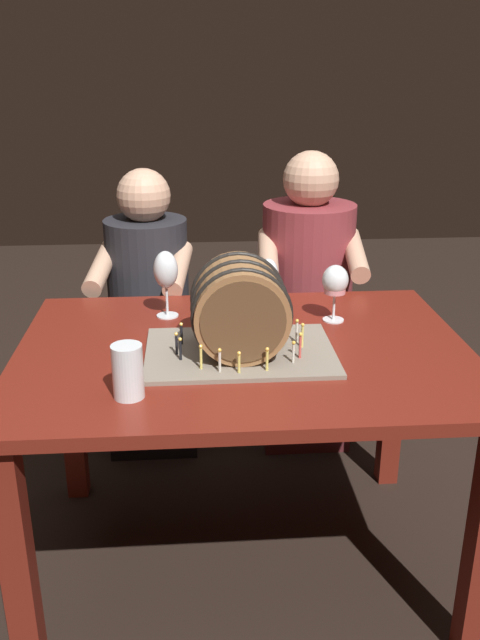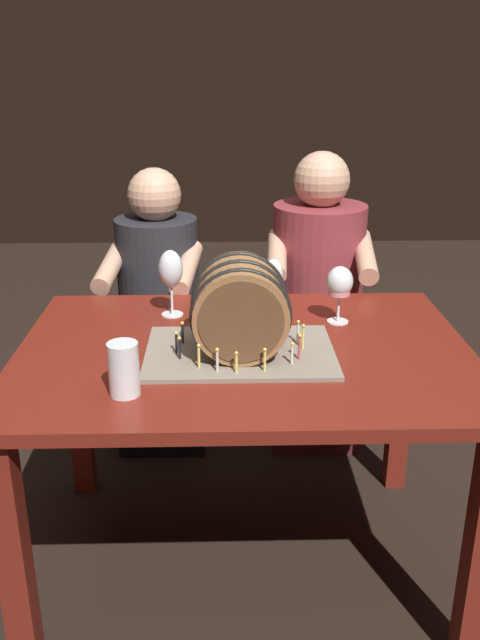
# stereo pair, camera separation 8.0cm
# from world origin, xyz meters

# --- Properties ---
(ground_plane) EXTENTS (8.00, 8.00, 0.00)m
(ground_plane) POSITION_xyz_m (0.00, 0.00, 0.00)
(ground_plane) COLOR black
(dining_table) EXTENTS (1.26, 0.92, 0.73)m
(dining_table) POSITION_xyz_m (0.00, 0.00, 0.62)
(dining_table) COLOR maroon
(dining_table) RESTS_ON ground
(barrel_cake) EXTENTS (0.51, 0.36, 0.27)m
(barrel_cake) POSITION_xyz_m (-0.01, -0.05, 0.85)
(barrel_cake) COLOR gray
(barrel_cake) RESTS_ON dining_table
(wine_glass_empty) EXTENTS (0.08, 0.08, 0.21)m
(wine_glass_empty) POSITION_xyz_m (-0.22, 0.26, 0.88)
(wine_glass_empty) COLOR white
(wine_glass_empty) RESTS_ON dining_table
(wine_glass_red) EXTENTS (0.08, 0.08, 0.18)m
(wine_glass_red) POSITION_xyz_m (-0.01, 0.30, 0.86)
(wine_glass_red) COLOR white
(wine_glass_red) RESTS_ON dining_table
(wine_glass_white) EXTENTS (0.06, 0.06, 0.18)m
(wine_glass_white) POSITION_xyz_m (0.10, 0.27, 0.85)
(wine_glass_white) COLOR white
(wine_glass_white) RESTS_ON dining_table
(wine_glass_rose) EXTENTS (0.08, 0.08, 0.18)m
(wine_glass_rose) POSITION_xyz_m (0.29, 0.19, 0.86)
(wine_glass_rose) COLOR white
(wine_glass_rose) RESTS_ON dining_table
(beer_pint) EXTENTS (0.07, 0.07, 0.13)m
(beer_pint) POSITION_xyz_m (-0.30, -0.27, 0.79)
(beer_pint) COLOR white
(beer_pint) RESTS_ON dining_table
(person_seated_left) EXTENTS (0.39, 0.48, 1.12)m
(person_seated_left) POSITION_xyz_m (-0.31, 0.75, 0.50)
(person_seated_left) COLOR black
(person_seated_left) RESTS_ON ground
(person_seated_right) EXTENTS (0.41, 0.49, 1.18)m
(person_seated_right) POSITION_xyz_m (0.31, 0.75, 0.55)
(person_seated_right) COLOR #4C1B1E
(person_seated_right) RESTS_ON ground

